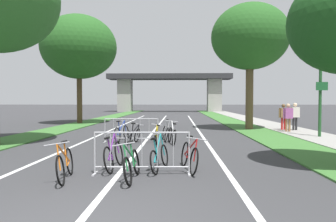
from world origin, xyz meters
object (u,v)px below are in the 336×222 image
bicycle_teal_2 (159,157)px  bicycle_orange_6 (65,164)px  tree_left_cypress_far (79,47)px  bicycle_black_7 (133,136)px  bicycle_purple_4 (114,155)px  bicycle_green_5 (132,165)px  bicycle_silver_3 (165,132)px  bicycle_blue_1 (122,133)px  lamppost_with_sign (321,78)px  pedestrian_strolling (295,114)px  pedestrian_in_red_jacket (288,115)px  bicycle_red_8 (189,156)px  tree_right_pine_far (250,37)px  bicycle_yellow_0 (156,136)px  pedestrian_pushing_bike (283,115)px  crowd_barrier_second (131,130)px  crowd_barrier_nearest (142,153)px  bicycle_white_9 (172,135)px

bicycle_teal_2 → bicycle_orange_6: size_ratio=0.96×
tree_left_cypress_far → bicycle_black_7: tree_left_cypress_far is taller
bicycle_purple_4 → bicycle_green_5: bicycle_purple_4 is taller
bicycle_silver_3 → bicycle_green_5: bearing=76.5°
bicycle_blue_1 → lamppost_with_sign: bearing=18.3°
bicycle_green_5 → bicycle_black_7: (-0.84, 5.79, -0.01)m
tree_left_cypress_far → pedestrian_strolling: (14.78, -5.78, -5.04)m
pedestrian_in_red_jacket → bicycle_blue_1: bearing=14.5°
bicycle_orange_6 → bicycle_red_8: size_ratio=0.97×
lamppost_with_sign → tree_right_pine_far: bearing=119.9°
bicycle_red_8 → bicycle_orange_6: bearing=8.7°
lamppost_with_sign → pedestrian_strolling: size_ratio=2.87×
bicycle_yellow_0 → bicycle_red_8: bicycle_red_8 is taller
bicycle_black_7 → pedestrian_pushing_bike: pedestrian_pushing_bike is taller
bicycle_yellow_0 → bicycle_teal_2: bicycle_teal_2 is taller
bicycle_blue_1 → bicycle_purple_4: 5.81m
bicycle_orange_6 → bicycle_yellow_0: bearing=-115.8°
bicycle_purple_4 → pedestrian_in_red_jacket: 12.28m
crowd_barrier_second → crowd_barrier_nearest: bearing=-78.6°
bicycle_yellow_0 → bicycle_white_9: size_ratio=0.92×
bicycle_red_8 → bicycle_yellow_0: bearing=-86.7°
crowd_barrier_nearest → bicycle_teal_2: (0.40, 0.44, -0.17)m
lamppost_with_sign → bicycle_white_9: size_ratio=2.85×
crowd_barrier_second → bicycle_blue_1: 0.77m
bicycle_purple_4 → bicycle_teal_2: bearing=0.9°
bicycle_purple_4 → pedestrian_strolling: bearing=53.6°
bicycle_blue_1 → bicycle_purple_4: (0.86, -5.74, 0.01)m
bicycle_orange_6 → pedestrian_strolling: size_ratio=0.99×
bicycle_teal_2 → bicycle_silver_3: (-0.09, 5.87, 0.02)m
bicycle_teal_2 → bicycle_green_5: bearing=-108.3°
crowd_barrier_second → bicycle_black_7: 0.50m
bicycle_blue_1 → crowd_barrier_nearest: bearing=-64.6°
bicycle_white_9 → crowd_barrier_second: bearing=154.2°
bicycle_teal_2 → bicycle_red_8: 0.77m
bicycle_white_9 → bicycle_black_7: bearing=167.9°
bicycle_green_5 → pedestrian_pushing_bike: (7.36, 11.51, 0.64)m
bicycle_white_9 → pedestrian_pushing_bike: bearing=30.4°
bicycle_white_9 → pedestrian_strolling: (7.17, 5.55, 0.66)m
bicycle_black_7 → bicycle_teal_2: bearing=-60.0°
bicycle_teal_2 → pedestrian_in_red_jacket: bearing=66.5°
bicycle_teal_2 → bicycle_purple_4: bicycle_purple_4 is taller
bicycle_white_9 → pedestrian_in_red_jacket: (6.45, 4.67, 0.64)m
lamppost_with_sign → bicycle_red_8: bearing=-132.9°
bicycle_blue_1 → pedestrian_pushing_bike: size_ratio=1.06×
bicycle_silver_3 → bicycle_green_5: size_ratio=1.02×
tree_left_cypress_far → bicycle_green_5: 19.26m
lamppost_with_sign → bicycle_yellow_0: (-7.78, -2.38, -2.56)m
bicycle_blue_1 → bicycle_red_8: bicycle_red_8 is taller
crowd_barrier_second → bicycle_orange_6: crowd_barrier_second is taller
pedestrian_strolling → bicycle_blue_1: bearing=-166.8°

